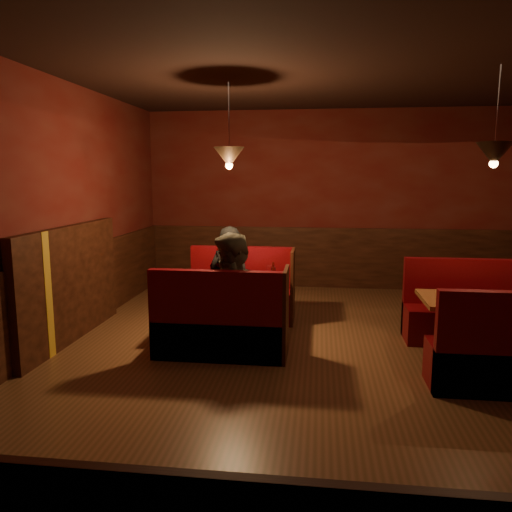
# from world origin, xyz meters

# --- Properties ---
(room) EXTENTS (6.02, 7.02, 2.92)m
(room) POSITION_xyz_m (-0.28, 0.05, 1.05)
(room) COLOR brown
(room) RESTS_ON ground
(main_table) EXTENTS (1.25, 0.76, 0.87)m
(main_table) POSITION_xyz_m (-1.15, 0.76, 0.51)
(main_table) COLOR brown
(main_table) RESTS_ON ground
(main_bench_far) EXTENTS (1.37, 0.49, 0.93)m
(main_bench_far) POSITION_xyz_m (-1.14, 1.46, 0.30)
(main_bench_far) COLOR #500507
(main_bench_far) RESTS_ON ground
(main_bench_near) EXTENTS (1.37, 0.49, 0.93)m
(main_bench_near) POSITION_xyz_m (-1.14, 0.05, 0.30)
(main_bench_near) COLOR #500507
(main_bench_near) RESTS_ON ground
(second_table) EXTENTS (1.17, 0.75, 0.66)m
(second_table) POSITION_xyz_m (1.45, 0.22, 0.49)
(second_table) COLOR brown
(second_table) RESTS_ON ground
(second_bench_far) EXTENTS (1.29, 0.48, 0.92)m
(second_bench_far) POSITION_xyz_m (1.48, 0.92, 0.29)
(second_bench_far) COLOR #500507
(second_bench_far) RESTS_ON ground
(second_bench_near) EXTENTS (1.29, 0.48, 0.92)m
(second_bench_near) POSITION_xyz_m (1.48, -0.48, 0.29)
(second_bench_near) COLOR #500507
(second_bench_near) RESTS_ON ground
(diner_a) EXTENTS (0.65, 0.50, 1.57)m
(diner_a) POSITION_xyz_m (-1.28, 1.41, 0.79)
(diner_a) COLOR black
(diner_a) RESTS_ON ground
(diner_b) EXTENTS (0.97, 0.88, 1.62)m
(diner_b) POSITION_xyz_m (-1.02, 0.19, 0.81)
(diner_b) COLOR #423C2D
(diner_b) RESTS_ON ground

